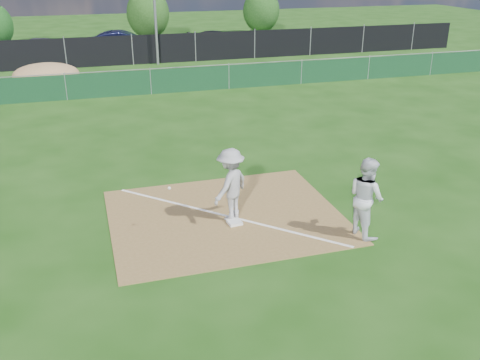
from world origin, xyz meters
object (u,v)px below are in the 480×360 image
runner (366,197)px  car_right (218,40)px  play_at_first (231,185)px  car_left (46,48)px  tree_right (261,11)px  car_mid (123,43)px  tree_mid (148,13)px  first_base (234,222)px

runner → car_right: size_ratio=0.46×
play_at_first → runner: size_ratio=1.17×
runner → car_left: runner is taller
tree_right → car_left: bearing=-157.7°
play_at_first → car_right: 27.48m
car_mid → tree_mid: (2.66, 6.76, 1.25)m
tree_mid → car_right: bearing=-54.1°
car_mid → tree_right: bearing=-49.3°
car_left → tree_right: 18.99m
runner → first_base: bearing=55.7°
play_at_first → car_right: size_ratio=0.54×
first_base → car_mid: (-0.33, 26.09, 0.75)m
car_right → car_left: bearing=84.1°
tree_mid → tree_right: (9.81, 0.81, -0.15)m
first_base → car_left: bearing=101.5°
first_base → car_right: (6.55, 27.01, 0.58)m
car_right → play_at_first: bearing=157.7°
first_base → car_right: 27.80m
play_at_first → car_right: (6.56, 26.69, -0.34)m
first_base → tree_mid: tree_mid is taller
tree_right → tree_mid: bearing=-175.3°
car_mid → tree_mid: bearing=-12.0°
runner → play_at_first: bearing=50.8°
runner → car_right: (3.64, 28.40, -0.37)m
first_base → play_at_first: bearing=91.1°
car_left → car_right: 11.97m
first_base → tree_mid: 32.99m
car_right → tree_right: bearing=-48.5°
car_left → car_mid: (5.07, -0.40, 0.12)m
first_base → tree_right: tree_right is taller
car_left → car_mid: car_mid is taller
car_right → tree_mid: size_ratio=1.09×
car_right → tree_mid: 7.35m
car_left → car_mid: size_ratio=0.83×
play_at_first → runner: 3.39m
tree_mid → tree_right: tree_mid is taller
runner → tree_mid: bearing=-7.8°
play_at_first → tree_mid: 32.63m
car_right → tree_mid: bearing=27.5°
car_mid → tree_mid: tree_mid is taller
play_at_first → car_mid: 25.77m
car_left → tree_right: (17.54, 7.18, 1.22)m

